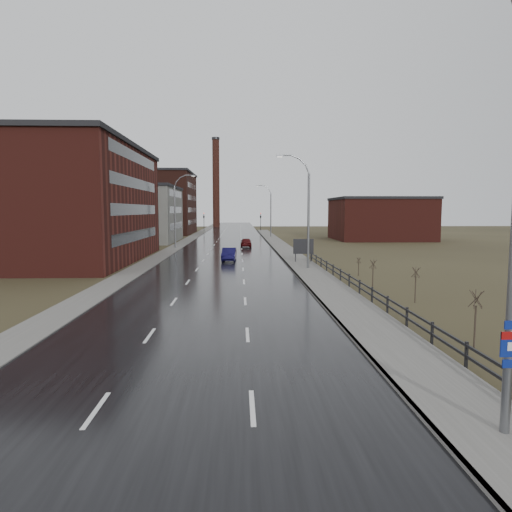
{
  "coord_description": "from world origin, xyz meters",
  "views": [
    {
      "loc": [
        1.93,
        -9.08,
        5.92
      ],
      "look_at": [
        3.0,
        19.92,
        3.0
      ],
      "focal_mm": 32.0,
      "sensor_mm": 36.0,
      "label": 1
    }
  ],
  "objects": [
    {
      "name": "warehouse_far",
      "position": [
        -22.99,
        108.0,
        7.76
      ],
      "size": [
        26.52,
        24.48,
        15.5
      ],
      "color": "#331611",
      "rests_on": "ground"
    },
    {
      "name": "smokestack",
      "position": [
        -6.0,
        150.0,
        15.5
      ],
      "size": [
        2.7,
        2.7,
        30.7
      ],
      "color": "#331611",
      "rests_on": "ground"
    },
    {
      "name": "streetlight_right_mid",
      "position": [
        8.5,
        36.0,
        5.84
      ],
      "size": [
        3.36,
        0.28,
        11.35
      ],
      "color": "slate",
      "rests_on": "ground"
    },
    {
      "name": "guardrail",
      "position": [
        10.3,
        18.31,
        0.71
      ],
      "size": [
        0.1,
        53.05,
        1.1
      ],
      "color": "black",
      "rests_on": "ground"
    },
    {
      "name": "traffic_light_left",
      "position": [
        -8.0,
        120.0,
        4.6
      ],
      "size": [
        0.58,
        2.73,
        5.3
      ],
      "color": "black",
      "rests_on": "ground"
    },
    {
      "name": "streetlight_right_far",
      "position": [
        8.5,
        90.0,
        5.84
      ],
      "size": [
        3.36,
        0.28,
        11.35
      ],
      "color": "slate",
      "rests_on": "ground"
    },
    {
      "name": "streetlight_left",
      "position": [
        -7.7,
        62.0,
        5.84
      ],
      "size": [
        3.36,
        0.28,
        11.35
      ],
      "color": "slate",
      "rests_on": "ground"
    },
    {
      "name": "curb_right",
      "position": [
        7.08,
        35.0,
        0.09
      ],
      "size": [
        0.16,
        180.0,
        0.18
      ],
      "primitive_type": "cube",
      "color": "slate",
      "rests_on": "ground"
    },
    {
      "name": "shrub_c",
      "position": [
        11.98,
        9.62,
        1.35
      ],
      "size": [
        0.6,
        0.63,
        2.54
      ],
      "color": "#382D23",
      "rests_on": "ground"
    },
    {
      "name": "car_far",
      "position": [
        3.01,
        63.71,
        0.75
      ],
      "size": [
        1.78,
        4.39,
        1.49
      ],
      "primitive_type": "imported",
      "rotation": [
        0.0,
        0.0,
        3.15
      ],
      "color": "#430B0D",
      "rests_on": "ground"
    },
    {
      "name": "building_right",
      "position": [
        30.3,
        82.0,
        4.26
      ],
      "size": [
        18.36,
        16.32,
        8.5
      ],
      "color": "#471914",
      "rests_on": "ground"
    },
    {
      "name": "car_near",
      "position": [
        0.73,
        44.01,
        0.75
      ],
      "size": [
        1.73,
        4.58,
        1.49
      ],
      "primitive_type": "imported",
      "rotation": [
        0.0,
        0.0,
        -0.04
      ],
      "color": "#0D0B37",
      "rests_on": "ground"
    },
    {
      "name": "ground",
      "position": [
        0.0,
        0.0,
        0.0
      ],
      "size": [
        320.0,
        320.0,
        0.0
      ],
      "primitive_type": "plane",
      "color": "#2D2819",
      "rests_on": "ground"
    },
    {
      "name": "traffic_light_right",
      "position": [
        8.0,
        120.0,
        4.6
      ],
      "size": [
        0.58,
        2.73,
        5.3
      ],
      "color": "black",
      "rests_on": "ground"
    },
    {
      "name": "shrub_e",
      "position": [
        11.87,
        24.2,
        1.2
      ],
      "size": [
        0.54,
        0.57,
        2.27
      ],
      "color": "#382D23",
      "rests_on": "ground"
    },
    {
      "name": "billboard",
      "position": [
        9.1,
        41.5,
        1.81
      ],
      "size": [
        2.29,
        0.17,
        2.73
      ],
      "color": "black",
      "rests_on": "ground"
    },
    {
      "name": "road",
      "position": [
        0.0,
        60.0,
        0.03
      ],
      "size": [
        14.0,
        300.0,
        0.06
      ],
      "primitive_type": "cube",
      "color": "black",
      "rests_on": "ground"
    },
    {
      "name": "warehouse_mid",
      "position": [
        -17.99,
        78.0,
        5.26
      ],
      "size": [
        16.32,
        20.4,
        10.5
      ],
      "color": "slate",
      "rests_on": "ground"
    },
    {
      "name": "shrub_f",
      "position": [
        12.7,
        31.39,
        0.89
      ],
      "size": [
        0.41,
        0.43,
        1.68
      ],
      "color": "#382D23",
      "rests_on": "ground"
    },
    {
      "name": "sidewalk_right",
      "position": [
        8.6,
        35.0,
        0.09
      ],
      "size": [
        3.2,
        180.0,
        0.18
      ],
      "primitive_type": "cube",
      "color": "#595651",
      "rests_on": "ground"
    },
    {
      "name": "warehouse_near",
      "position": [
        -20.99,
        45.0,
        6.76
      ],
      "size": [
        22.44,
        28.56,
        13.5
      ],
      "color": "#471914",
      "rests_on": "ground"
    },
    {
      "name": "shrub_d",
      "position": [
        13.2,
        19.35,
        1.23
      ],
      "size": [
        0.55,
        0.58,
        2.32
      ],
      "color": "#382D23",
      "rests_on": "ground"
    },
    {
      "name": "streetlight_main",
      "position": [
        8.47,
        2.0,
        6.06
      ],
      "size": [
        3.91,
        0.29,
        12.11
      ],
      "color": "slate",
      "rests_on": "ground"
    },
    {
      "name": "sidewalk_left",
      "position": [
        -8.2,
        60.0,
        0.06
      ],
      "size": [
        2.4,
        260.0,
        0.12
      ],
      "primitive_type": "cube",
      "color": "#595651",
      "rests_on": "ground"
    }
  ]
}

